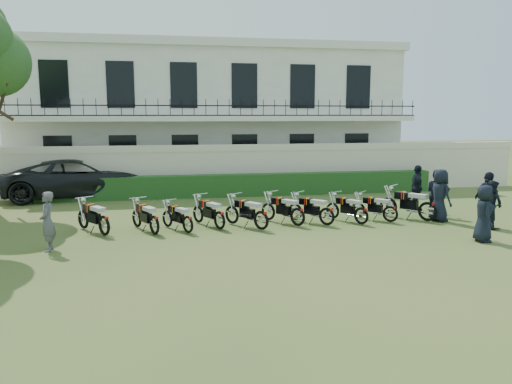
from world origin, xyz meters
The scene contains 22 objects.
ground centered at (0.00, 0.00, 0.00)m, with size 100.00×100.00×0.00m, color #345221.
perimeter_wall centered at (0.00, 8.00, 1.17)m, with size 30.00×0.35×2.30m.
hedge centered at (1.00, 7.20, 0.50)m, with size 18.00×0.60×1.00m, color #174018.
building centered at (0.00, 13.96, 3.71)m, with size 20.40×9.60×7.40m.
motorcycle_0 centered at (-4.39, 0.40, 0.49)m, with size 1.21×1.66×1.07m.
motorcycle_1 centered at (-2.88, 0.25, 0.47)m, with size 0.96×1.71×1.02m.
motorcycle_2 centered at (-1.86, 0.28, 0.43)m, with size 0.98×1.51×0.94m.
motorcycle_3 centered at (-0.83, 0.59, 0.47)m, with size 0.99×1.71×1.03m.
motorcycle_4 centered at (0.48, 0.28, 0.49)m, with size 1.25×1.63×1.07m.
motorcycle_5 centered at (1.78, 0.63, 0.49)m, with size 1.21×1.63×1.05m.
motorcycle_6 centered at (2.76, 0.54, 0.48)m, with size 1.28×1.52×1.03m.
motorcycle_7 centered at (3.96, 0.49, 0.46)m, with size 1.02×1.61×0.99m.
motorcycle_8 centered at (5.08, 0.65, 0.45)m, with size 1.26×1.37×0.97m.
motorcycle_9 centered at (6.41, 0.54, 0.53)m, with size 1.44×1.70×1.16m.
suv centered at (-6.37, 8.11, 0.88)m, with size 2.91×6.30×1.75m, color black.
inspector centered at (-5.69, -1.04, 0.82)m, with size 0.60×0.39×1.64m, color slate.
officer_0 centered at (6.62, -2.22, 0.84)m, with size 0.82×0.53×1.68m, color black.
officer_1 centered at (7.92, -0.73, 0.79)m, with size 0.77×0.60×1.59m, color black.
officer_2 centered at (7.91, -0.55, 0.92)m, with size 1.08×0.45×1.84m, color black.
officer_3 centered at (6.85, 0.57, 0.92)m, with size 0.89×0.58×1.83m, color black.
officer_4 centered at (7.25, 1.47, 0.86)m, with size 0.83×0.65×1.71m, color black.
officer_5 centered at (7.06, 2.56, 0.88)m, with size 1.04×0.43×1.77m, color black.
Camera 1 is at (-2.50, -15.07, 3.70)m, focal length 35.00 mm.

